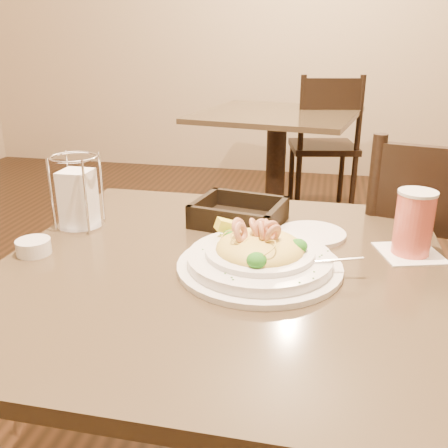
% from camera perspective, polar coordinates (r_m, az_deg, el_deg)
% --- Properties ---
extents(main_table, '(0.90, 0.90, 0.72)m').
position_cam_1_polar(main_table, '(1.13, -0.22, -15.16)').
color(main_table, black).
rests_on(main_table, ground).
extents(background_table, '(1.04, 1.04, 0.72)m').
position_cam_1_polar(background_table, '(3.11, 5.99, 8.44)').
color(background_table, black).
rests_on(background_table, ground).
extents(dining_chair_near, '(0.51, 0.51, 0.93)m').
position_cam_1_polar(dining_chair_near, '(1.54, 23.16, -6.34)').
color(dining_chair_near, black).
rests_on(dining_chair_near, ground).
extents(dining_chair_far, '(0.50, 0.50, 0.93)m').
position_cam_1_polar(dining_chair_far, '(3.40, 11.45, 9.24)').
color(dining_chair_far, black).
rests_on(dining_chair_far, ground).
extents(pasta_bowl, '(0.36, 0.33, 0.10)m').
position_cam_1_polar(pasta_bowl, '(0.98, 4.08, -3.59)').
color(pasta_bowl, white).
rests_on(pasta_bowl, main_table).
extents(drink_glass, '(0.15, 0.15, 0.14)m').
position_cam_1_polar(drink_glass, '(1.10, 20.87, 0.05)').
color(drink_glass, white).
rests_on(drink_glass, main_table).
extents(bread_basket, '(0.23, 0.20, 0.06)m').
position_cam_1_polar(bread_basket, '(1.22, 1.71, 0.99)').
color(bread_basket, black).
rests_on(bread_basket, main_table).
extents(napkin_caddy, '(0.11, 0.11, 0.18)m').
position_cam_1_polar(napkin_caddy, '(1.23, -16.35, 3.01)').
color(napkin_caddy, silver).
rests_on(napkin_caddy, main_table).
extents(side_plate, '(0.17, 0.17, 0.01)m').
position_cam_1_polar(side_plate, '(1.17, 10.01, -1.12)').
color(side_plate, white).
rests_on(side_plate, main_table).
extents(butter_ramekin, '(0.09, 0.09, 0.03)m').
position_cam_1_polar(butter_ramekin, '(1.13, -20.93, -2.45)').
color(butter_ramekin, white).
rests_on(butter_ramekin, main_table).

